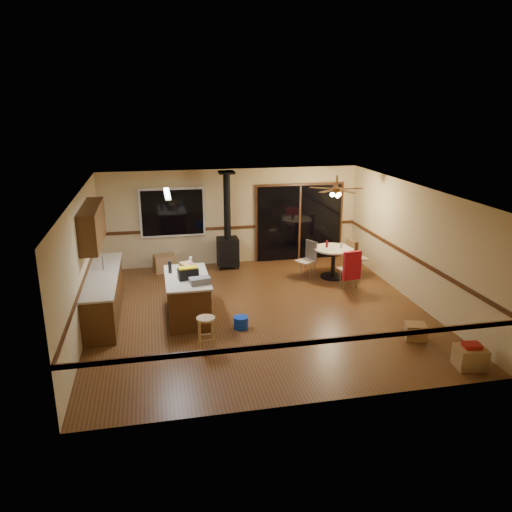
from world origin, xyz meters
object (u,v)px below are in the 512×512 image
object	(u,v)px
box_corner_a	(470,357)
chair_right	(352,253)
chair_near	(351,265)
toolbox_grey	(200,281)
kitchen_island	(188,297)
toolbox_black	(188,274)
dining_table	(333,257)
box_corner_b	(415,331)
bar_stool	(206,333)
chair_left	(309,255)
wood_stove	(228,242)
blue_bucket	(241,323)
box_under_window	(165,263)

from	to	relation	value
box_corner_a	chair_right	bearing A→B (deg)	92.10
chair_right	chair_near	bearing A→B (deg)	-113.56
toolbox_grey	chair_right	world-z (taller)	toolbox_grey
kitchen_island	toolbox_black	world-z (taller)	toolbox_black
dining_table	chair_right	bearing A→B (deg)	2.54
chair_right	dining_table	bearing A→B (deg)	-177.46
kitchen_island	box_corner_b	xyz separation A→B (m)	(4.12, -1.87, -0.30)
kitchen_island	toolbox_grey	world-z (taller)	toolbox_grey
bar_stool	chair_left	world-z (taller)	chair_left
toolbox_grey	dining_table	xyz separation A→B (m)	(3.58, 2.21, -0.43)
kitchen_island	dining_table	distance (m)	4.18
wood_stove	toolbox_black	size ratio (longest dim) A/B	6.33
wood_stove	chair_left	distance (m)	2.23
blue_bucket	dining_table	distance (m)	3.78
kitchen_island	chair_right	distance (m)	4.67
chair_right	box_under_window	bearing A→B (deg)	164.06
chair_right	box_corner_a	distance (m)	4.81
kitchen_island	chair_left	xyz separation A→B (m)	(3.19, 1.88, 0.14)
toolbox_grey	chair_left	world-z (taller)	toolbox_grey
toolbox_grey	box_corner_a	distance (m)	5.04
toolbox_grey	blue_bucket	bearing A→B (deg)	-19.83
blue_bucket	box_under_window	xyz separation A→B (m)	(-1.35, 3.85, 0.10)
dining_table	box_under_window	bearing A→B (deg)	161.91
toolbox_grey	chair_near	xyz separation A→B (m)	(3.70, 1.33, -0.37)
chair_right	toolbox_grey	bearing A→B (deg)	-151.37
box_under_window	box_corner_b	world-z (taller)	box_under_window
blue_bucket	chair_right	bearing A→B (deg)	36.92
kitchen_island	chair_left	bearing A→B (deg)	30.52
box_corner_a	kitchen_island	bearing A→B (deg)	146.04
toolbox_grey	bar_stool	bearing A→B (deg)	-90.26
wood_stove	blue_bucket	size ratio (longest dim) A/B	8.65
kitchen_island	bar_stool	size ratio (longest dim) A/B	2.75
toolbox_black	dining_table	xyz separation A→B (m)	(3.78, 1.89, -0.47)
bar_stool	chair_right	size ratio (longest dim) A/B	0.87
toolbox_grey	box_corner_b	size ratio (longest dim) A/B	1.06
toolbox_black	chair_left	xyz separation A→B (m)	(3.18, 2.03, -0.42)
chair_left	kitchen_island	bearing A→B (deg)	-149.48
blue_bucket	dining_table	size ratio (longest dim) A/B	0.29
box_under_window	blue_bucket	bearing A→B (deg)	-70.70
chair_right	box_corner_b	bearing A→B (deg)	-93.15
kitchen_island	chair_right	bearing A→B (deg)	22.19
wood_stove	bar_stool	bearing A→B (deg)	-103.53
toolbox_black	chair_near	bearing A→B (deg)	14.42
dining_table	chair_near	world-z (taller)	chair_near
blue_bucket	chair_right	world-z (taller)	chair_right
chair_right	box_corner_b	size ratio (longest dim) A/B	1.86
wood_stove	bar_stool	distance (m)	4.66
wood_stove	box_corner_b	bearing A→B (deg)	-60.22
toolbox_grey	bar_stool	xyz separation A→B (m)	(-0.00, -0.98, -0.66)
chair_near	box_under_window	world-z (taller)	chair_near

